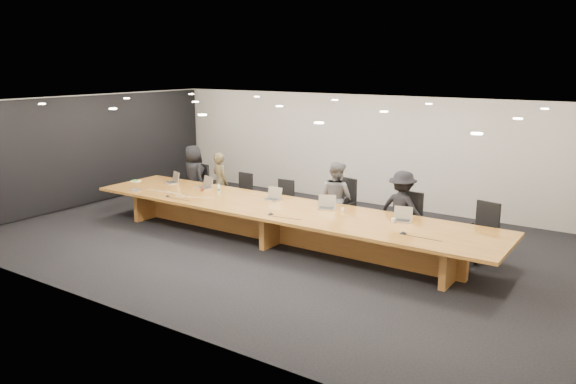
{
  "coord_description": "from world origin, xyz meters",
  "views": [
    {
      "loc": [
        6.25,
        -9.03,
        3.61
      ],
      "look_at": [
        0.0,
        0.3,
        1.0
      ],
      "focal_mm": 35.0,
      "sensor_mm": 36.0,
      "label": 1
    }
  ],
  "objects_px": {
    "person_b": "(221,182)",
    "av_box": "(135,190)",
    "chair_far_right": "(481,231)",
    "mic_right": "(403,233)",
    "person_d": "(402,209)",
    "laptop_a": "(171,177)",
    "chair_far_left": "(197,185)",
    "amber_mug": "(202,189)",
    "person_a": "(194,176)",
    "paper_cup_far": "(393,220)",
    "mic_center": "(271,214)",
    "conference_table": "(280,218)",
    "chair_right": "(406,220)",
    "water_bottle": "(219,189)",
    "paper_cup_near": "(342,210)",
    "chair_mid_right": "(339,205)",
    "laptop_d": "(326,202)",
    "chair_left": "(241,193)",
    "laptop_e": "(402,214)",
    "person_c": "(336,198)",
    "chair_mid_left": "(282,201)",
    "laptop_c": "(271,194)",
    "mic_left": "(168,196)",
    "laptop_b": "(203,182)"
  },
  "relations": [
    {
      "from": "person_a",
      "to": "person_b",
      "type": "bearing_deg",
      "value": -165.18
    },
    {
      "from": "person_c",
      "to": "water_bottle",
      "type": "distance_m",
      "value": 2.62
    },
    {
      "from": "water_bottle",
      "to": "paper_cup_near",
      "type": "relative_size",
      "value": 2.64
    },
    {
      "from": "paper_cup_far",
      "to": "mic_center",
      "type": "distance_m",
      "value": 2.32
    },
    {
      "from": "person_a",
      "to": "person_b",
      "type": "relative_size",
      "value": 1.06
    },
    {
      "from": "chair_right",
      "to": "paper_cup_far",
      "type": "height_order",
      "value": "chair_right"
    },
    {
      "from": "laptop_c",
      "to": "av_box",
      "type": "bearing_deg",
      "value": -159.92
    },
    {
      "from": "laptop_e",
      "to": "mic_center",
      "type": "height_order",
      "value": "laptop_e"
    },
    {
      "from": "person_a",
      "to": "av_box",
      "type": "bearing_deg",
      "value": 104.38
    },
    {
      "from": "person_a",
      "to": "chair_left",
      "type": "bearing_deg",
      "value": -157.43
    },
    {
      "from": "conference_table",
      "to": "laptop_d",
      "type": "height_order",
      "value": "laptop_d"
    },
    {
      "from": "chair_left",
      "to": "chair_mid_left",
      "type": "bearing_deg",
      "value": -1.62
    },
    {
      "from": "person_b",
      "to": "laptop_a",
      "type": "distance_m",
      "value": 1.2
    },
    {
      "from": "person_d",
      "to": "laptop_a",
      "type": "xyz_separation_m",
      "value": [
        -5.64,
        -0.73,
        0.12
      ]
    },
    {
      "from": "person_d",
      "to": "mic_left",
      "type": "height_order",
      "value": "person_d"
    },
    {
      "from": "person_b",
      "to": "paper_cup_near",
      "type": "bearing_deg",
      "value": -174.14
    },
    {
      "from": "chair_far_right",
      "to": "av_box",
      "type": "distance_m",
      "value": 7.48
    },
    {
      "from": "paper_cup_near",
      "to": "mic_left",
      "type": "distance_m",
      "value": 3.9
    },
    {
      "from": "paper_cup_far",
      "to": "mic_left",
      "type": "xyz_separation_m",
      "value": [
        -4.91,
        -0.82,
        -0.03
      ]
    },
    {
      "from": "laptop_b",
      "to": "chair_left",
      "type": "bearing_deg",
      "value": 84.41
    },
    {
      "from": "person_c",
      "to": "person_d",
      "type": "distance_m",
      "value": 1.48
    },
    {
      "from": "amber_mug",
      "to": "av_box",
      "type": "xyz_separation_m",
      "value": [
        -1.3,
        -0.82,
        -0.03
      ]
    },
    {
      "from": "laptop_b",
      "to": "paper_cup_near",
      "type": "relative_size",
      "value": 4.36
    },
    {
      "from": "mic_right",
      "to": "paper_cup_far",
      "type": "bearing_deg",
      "value": 127.79
    },
    {
      "from": "laptop_d",
      "to": "water_bottle",
      "type": "xyz_separation_m",
      "value": [
        -2.62,
        -0.22,
        -0.03
      ]
    },
    {
      "from": "laptop_a",
      "to": "person_c",
      "type": "bearing_deg",
      "value": 34.24
    },
    {
      "from": "person_c",
      "to": "laptop_b",
      "type": "relative_size",
      "value": 4.44
    },
    {
      "from": "chair_right",
      "to": "mic_center",
      "type": "xyz_separation_m",
      "value": [
        -2.06,
        -1.74,
        0.21
      ]
    },
    {
      "from": "person_b",
      "to": "laptop_c",
      "type": "xyz_separation_m",
      "value": [
        2.1,
        -0.8,
        0.15
      ]
    },
    {
      "from": "chair_mid_left",
      "to": "conference_table",
      "type": "bearing_deg",
      "value": -60.51
    },
    {
      "from": "chair_far_left",
      "to": "laptop_c",
      "type": "bearing_deg",
      "value": -12.66
    },
    {
      "from": "laptop_e",
      "to": "mic_left",
      "type": "distance_m",
      "value": 5.1
    },
    {
      "from": "chair_far_left",
      "to": "amber_mug",
      "type": "height_order",
      "value": "chair_far_left"
    },
    {
      "from": "conference_table",
      "to": "laptop_e",
      "type": "relative_size",
      "value": 26.56
    },
    {
      "from": "chair_far_right",
      "to": "mic_right",
      "type": "height_order",
      "value": "chair_far_right"
    },
    {
      "from": "conference_table",
      "to": "laptop_b",
      "type": "xyz_separation_m",
      "value": [
        -2.44,
        0.42,
        0.37
      ]
    },
    {
      "from": "person_b",
      "to": "av_box",
      "type": "relative_size",
      "value": 7.22
    },
    {
      "from": "laptop_e",
      "to": "chair_far_left",
      "type": "bearing_deg",
      "value": 158.6
    },
    {
      "from": "paper_cup_far",
      "to": "laptop_c",
      "type": "bearing_deg",
      "value": 176.63
    },
    {
      "from": "paper_cup_near",
      "to": "chair_right",
      "type": "bearing_deg",
      "value": 38.46
    },
    {
      "from": "laptop_e",
      "to": "paper_cup_near",
      "type": "height_order",
      "value": "laptop_e"
    },
    {
      "from": "paper_cup_near",
      "to": "chair_mid_right",
      "type": "bearing_deg",
      "value": 121.43
    },
    {
      "from": "laptop_a",
      "to": "amber_mug",
      "type": "relative_size",
      "value": 3.76
    },
    {
      "from": "conference_table",
      "to": "chair_right",
      "type": "xyz_separation_m",
      "value": [
        2.25,
        1.16,
        0.04
      ]
    },
    {
      "from": "laptop_b",
      "to": "laptop_c",
      "type": "height_order",
      "value": "laptop_b"
    },
    {
      "from": "chair_mid_right",
      "to": "amber_mug",
      "type": "bearing_deg",
      "value": -146.85
    },
    {
      "from": "person_d",
      "to": "mic_center",
      "type": "distance_m",
      "value": 2.61
    },
    {
      "from": "laptop_e",
      "to": "mic_right",
      "type": "relative_size",
      "value": 2.62
    },
    {
      "from": "conference_table",
      "to": "paper_cup_near",
      "type": "bearing_deg",
      "value": 16.1
    },
    {
      "from": "mic_left",
      "to": "water_bottle",
      "type": "bearing_deg",
      "value": 44.88
    }
  ]
}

